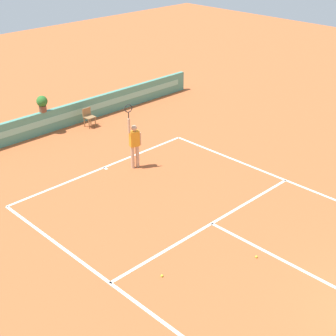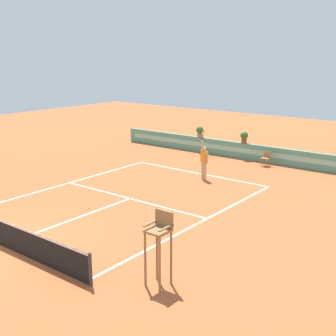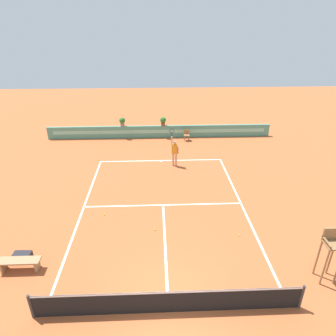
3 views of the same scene
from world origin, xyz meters
name	(u,v)px [view 3 (image 3 of 3)]	position (x,y,z in m)	size (l,w,h in m)	color
ground_plane	(163,209)	(0.00, 6.00, 0.00)	(60.00, 60.00, 0.00)	#B2562D
court_lines	(163,202)	(0.00, 6.72, 0.00)	(8.32, 11.94, 0.01)	white
net	(168,301)	(0.00, 0.00, 0.51)	(8.92, 0.10, 1.00)	#333333
back_wall_barrier	(160,132)	(0.00, 16.39, 0.50)	(18.00, 0.21, 1.00)	#4C8E7A
umpire_chair	(330,250)	(5.86, 1.26, 1.34)	(0.60, 0.60, 2.14)	olive
ball_kid_chair	(187,135)	(2.13, 15.66, 0.48)	(0.44, 0.44, 0.85)	olive
bench_courtside	(19,263)	(-5.63, 2.11, 0.38)	(1.60, 0.44, 0.51)	#99754C
gear_bag	(23,257)	(-5.75, 2.65, 0.18)	(0.70, 0.36, 0.36)	black
tennis_player	(175,151)	(0.88, 11.06, 1.05)	(0.60, 0.32, 2.58)	tan
tennis_ball_near_baseline	(155,230)	(-0.44, 4.34, 0.03)	(0.07, 0.07, 0.07)	#CCE033
tennis_ball_mid_court	(239,235)	(3.35, 3.79, 0.03)	(0.07, 0.07, 0.07)	#CCE033
tennis_ball_by_sideline	(104,215)	(-2.94, 5.62, 0.03)	(0.07, 0.07, 0.07)	#CCE033
potted_plant_centre	(163,121)	(0.28, 16.39, 1.41)	(0.48, 0.48, 0.72)	brown
potted_plant_left	(122,121)	(-2.97, 16.39, 1.41)	(0.48, 0.48, 0.72)	gray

